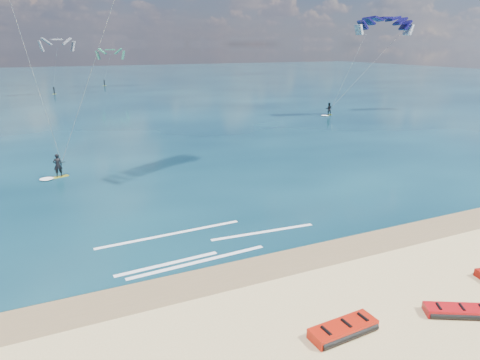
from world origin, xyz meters
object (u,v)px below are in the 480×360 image
object	(u,v)px
packed_kite_mid	(457,315)
kitesurfer_main	(58,47)
packed_kite_left	(343,334)
kitesurfer_far	(358,61)

from	to	relation	value
packed_kite_mid	kitesurfer_main	xyz separation A→B (m)	(-12.00, 20.96, 9.53)
packed_kite_left	packed_kite_mid	size ratio (longest dim) A/B	1.06
kitesurfer_main	kitesurfer_far	size ratio (longest dim) A/B	1.28
kitesurfer_main	kitesurfer_far	bearing A→B (deg)	8.49
packed_kite_left	kitesurfer_far	distance (m)	49.84
packed_kite_mid	kitesurfer_far	size ratio (longest dim) A/B	0.18
packed_kite_left	kitesurfer_main	xyz separation A→B (m)	(-7.36, 20.08, 9.53)
packed_kite_left	kitesurfer_main	world-z (taller)	kitesurfer_main
packed_kite_left	kitesurfer_far	size ratio (longest dim) A/B	0.19
packed_kite_left	kitesurfer_main	distance (m)	23.41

